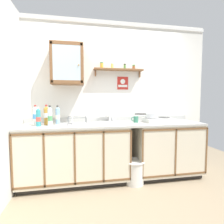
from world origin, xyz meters
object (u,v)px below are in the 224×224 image
bottle_water_blue_3 (58,116)px  sink (112,124)px  bottle_juice_amber_4 (46,115)px  mug (136,119)px  bottle_detergent_teal_0 (38,118)px  warning_sign (123,83)px  trash_bin (135,171)px  bottle_water_clear_1 (50,117)px  hot_plate_stove (159,120)px  bottle_opaque_white_2 (35,116)px  dish_rack (77,123)px  saucepan (151,115)px  wall_cabinet (67,64)px

bottle_water_blue_3 → sink: bearing=-3.3°
bottle_juice_amber_4 → mug: bearing=0.0°
sink → mug: (0.41, 0.02, 0.07)m
bottle_detergent_teal_0 → bottle_juice_amber_4: (0.09, 0.14, 0.02)m
warning_sign → trash_bin: size_ratio=0.60×
bottle_water_clear_1 → bottle_detergent_teal_0: bearing=-171.7°
sink → warning_sign: warning_sign is taller
hot_plate_stove → warning_sign: 0.88m
bottle_detergent_teal_0 → bottle_opaque_white_2: 0.14m
bottle_water_clear_1 → dish_rack: bearing=8.8°
bottle_detergent_teal_0 → trash_bin: bottle_detergent_teal_0 is taller
hot_plate_stove → mug: bearing=175.7°
bottle_detergent_teal_0 → dish_rack: size_ratio=0.96×
saucepan → bottle_detergent_teal_0: bottle_detergent_teal_0 is taller
dish_rack → mug: bearing=3.4°
bottle_juice_amber_4 → trash_bin: (1.31, -0.26, -0.86)m
hot_plate_stove → mug: size_ratio=4.02×
bottle_water_blue_3 → dish_rack: size_ratio=1.00×
bottle_juice_amber_4 → dish_rack: size_ratio=1.06×
sink → dish_rack: bearing=-176.3°
bottle_water_blue_3 → dish_rack: 0.32m
mug → warning_sign: warning_sign is taller
trash_bin → warning_sign: bearing=97.8°
bottle_detergent_teal_0 → warning_sign: (1.33, 0.37, 0.54)m
wall_cabinet → bottle_juice_amber_4: bearing=-161.2°
warning_sign → trash_bin: warning_sign is taller
warning_sign → sink: bearing=-133.5°
sink → wall_cabinet: wall_cabinet is taller
bottle_opaque_white_2 → bottle_water_blue_3: bearing=8.4°
bottle_water_clear_1 → dish_rack: 0.40m
sink → trash_bin: size_ratio=1.41×
bottle_detergent_teal_0 → sink: bearing=6.2°
hot_plate_stove → bottle_juice_amber_4: 1.80m
bottle_detergent_teal_0 → mug: (1.49, 0.14, -0.07)m
bottle_water_clear_1 → trash_bin: 1.51m
sink → warning_sign: 0.77m
saucepan → bottle_juice_amber_4: bottle_juice_amber_4 is taller
saucepan → bottle_water_clear_1: bearing=-176.0°
dish_rack → mug: size_ratio=2.41×
dish_rack → warning_sign: (0.79, 0.29, 0.64)m
bottle_water_blue_3 → warning_sign: (1.08, 0.21, 0.53)m
bottle_juice_amber_4 → sink: bearing=-1.2°
warning_sign → bottle_water_blue_3: bearing=-169.2°
mug → sink: bearing=-177.1°
bottle_detergent_teal_0 → warning_sign: 1.48m
bottle_opaque_white_2 → dish_rack: (0.60, -0.04, -0.12)m
hot_plate_stove → bottle_juice_amber_4: (-1.80, 0.03, 0.11)m
bottle_water_clear_1 → wall_cabinet: bearing=42.2°
hot_plate_stove → mug: (-0.39, 0.03, 0.02)m
bottle_detergent_teal_0 → warning_sign: size_ratio=1.26×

